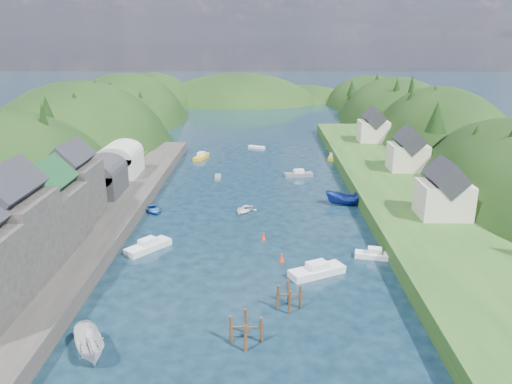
{
  "coord_description": "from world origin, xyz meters",
  "views": [
    {
      "loc": [
        1.11,
        -46.2,
        27.51
      ],
      "look_at": [
        0.0,
        28.0,
        4.0
      ],
      "focal_mm": 35.0,
      "sensor_mm": 36.0,
      "label": 1
    }
  ],
  "objects_px": {
    "piling_cluster_near": "(246,332)",
    "piling_cluster_far": "(289,299)",
    "channel_buoy_far": "(264,236)",
    "channel_buoy_near": "(282,258)"
  },
  "relations": [
    {
      "from": "channel_buoy_far",
      "to": "channel_buoy_near",
      "type": "bearing_deg",
      "value": -71.88
    },
    {
      "from": "piling_cluster_near",
      "to": "piling_cluster_far",
      "type": "xyz_separation_m",
      "value": [
        4.29,
        6.15,
        -0.01
      ]
    },
    {
      "from": "piling_cluster_near",
      "to": "channel_buoy_far",
      "type": "xyz_separation_m",
      "value": [
        1.62,
        24.44,
        -0.59
      ]
    },
    {
      "from": "channel_buoy_near",
      "to": "channel_buoy_far",
      "type": "relative_size",
      "value": 1.0
    },
    {
      "from": "piling_cluster_far",
      "to": "channel_buoy_far",
      "type": "height_order",
      "value": "piling_cluster_far"
    },
    {
      "from": "channel_buoy_near",
      "to": "piling_cluster_near",
      "type": "bearing_deg",
      "value": -102.7
    },
    {
      "from": "piling_cluster_near",
      "to": "channel_buoy_near",
      "type": "distance_m",
      "value": 17.85
    },
    {
      "from": "piling_cluster_near",
      "to": "channel_buoy_far",
      "type": "relative_size",
      "value": 3.07
    },
    {
      "from": "piling_cluster_far",
      "to": "channel_buoy_near",
      "type": "distance_m",
      "value": 11.28
    },
    {
      "from": "piling_cluster_near",
      "to": "channel_buoy_near",
      "type": "relative_size",
      "value": 3.07
    }
  ]
}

